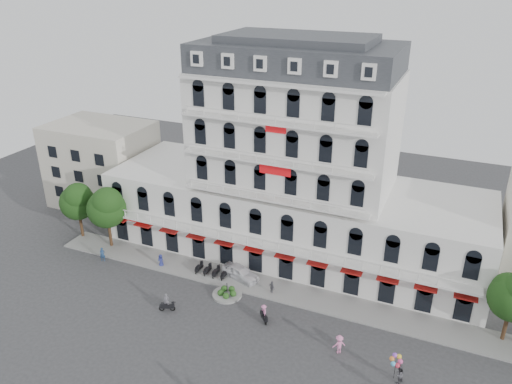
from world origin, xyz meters
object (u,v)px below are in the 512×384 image
object	(u,v)px
balloon_vendor	(398,370)
rider_center	(264,313)
rider_west	(167,303)
parked_car	(241,272)

from	to	relation	value
balloon_vendor	rider_center	bearing A→B (deg)	168.19
rider_west	rider_center	xyz separation A→B (m)	(9.73, 2.42, 0.09)
rider_west	balloon_vendor	distance (m)	23.16
balloon_vendor	rider_west	bearing A→B (deg)	179.05
rider_center	balloon_vendor	size ratio (longest dim) A/B	0.79
parked_car	rider_center	world-z (taller)	rider_center
parked_car	balloon_vendor	bearing A→B (deg)	-97.32
rider_center	balloon_vendor	xyz separation A→B (m)	(13.42, -2.81, 0.27)
parked_car	rider_west	xyz separation A→B (m)	(-4.47, -8.26, 0.12)
rider_center	balloon_vendor	distance (m)	13.72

